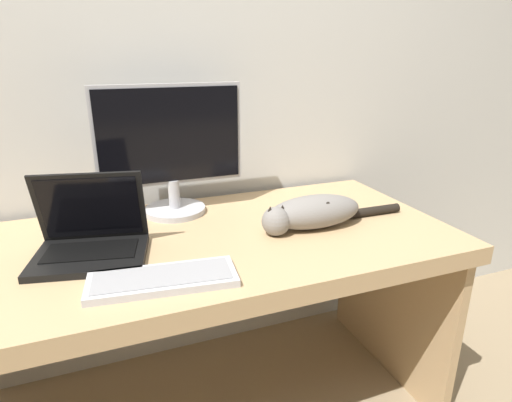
{
  "coord_description": "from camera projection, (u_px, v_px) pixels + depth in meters",
  "views": [
    {
      "loc": [
        -0.24,
        -0.84,
        1.28
      ],
      "look_at": [
        0.22,
        0.34,
        0.83
      ],
      "focal_mm": 30.0,
      "sensor_mm": 36.0,
      "label": 1
    }
  ],
  "objects": [
    {
      "name": "laptop",
      "position": [
        91.0,
        240.0,
        1.23
      ],
      "size": [
        0.35,
        0.29,
        0.24
      ],
      "rotation": [
        0.0,
        0.0,
        -0.21
      ],
      "color": "black",
      "rests_on": "desk"
    },
    {
      "name": "wall_back",
      "position": [
        151.0,
        45.0,
        1.54
      ],
      "size": [
        6.4,
        0.06,
        2.6
      ],
      "color": "silver",
      "rests_on": "ground_plane"
    },
    {
      "name": "cat",
      "position": [
        312.0,
        212.0,
        1.42
      ],
      "size": [
        0.55,
        0.15,
        0.11
      ],
      "rotation": [
        0.0,
        0.0,
        -0.02
      ],
      "color": "gray",
      "rests_on": "desk"
    },
    {
      "name": "desk",
      "position": [
        188.0,
        278.0,
        1.39
      ],
      "size": [
        1.74,
        0.77,
        0.72
      ],
      "color": "tan",
      "rests_on": "ground_plane"
    },
    {
      "name": "monitor",
      "position": [
        171.0,
        149.0,
        1.5
      ],
      "size": [
        0.51,
        0.22,
        0.46
      ],
      "color": "#B2B2B7",
      "rests_on": "desk"
    },
    {
      "name": "external_keyboard",
      "position": [
        163.0,
        279.0,
        1.09
      ],
      "size": [
        0.39,
        0.19,
        0.02
      ],
      "rotation": [
        0.0,
        0.0,
        -0.12
      ],
      "color": "#BCBCC1",
      "rests_on": "desk"
    }
  ]
}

